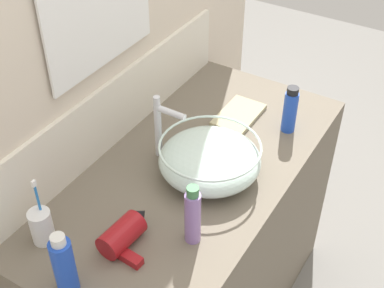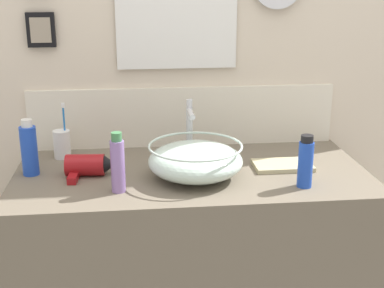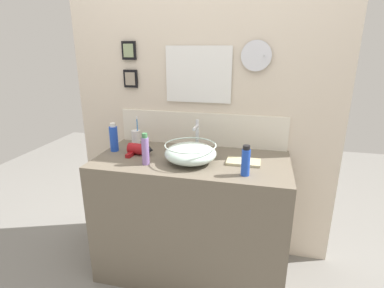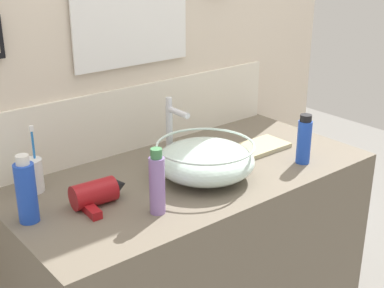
# 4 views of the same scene
# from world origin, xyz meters

# --- Properties ---
(vanity_counter) EXTENTS (1.23, 0.60, 0.84)m
(vanity_counter) POSITION_xyz_m (0.00, 0.00, 0.42)
(vanity_counter) COLOR #6B6051
(vanity_counter) RESTS_ON ground
(back_panel) EXTENTS (1.92, 0.09, 2.42)m
(back_panel) POSITION_xyz_m (-0.00, 0.33, 1.21)
(back_panel) COLOR beige
(back_panel) RESTS_ON ground
(glass_bowl_sink) EXTENTS (0.32, 0.32, 0.12)m
(glass_bowl_sink) POSITION_xyz_m (0.01, -0.06, 0.90)
(glass_bowl_sink) COLOR silver
(glass_bowl_sink) RESTS_ON vanity_counter
(faucet) EXTENTS (0.02, 0.11, 0.23)m
(faucet) POSITION_xyz_m (0.01, 0.12, 0.97)
(faucet) COLOR silver
(faucet) RESTS_ON vanity_counter
(hair_drier) EXTENTS (0.18, 0.14, 0.07)m
(hair_drier) POSITION_xyz_m (-0.35, -0.00, 0.88)
(hair_drier) COLOR maroon
(hair_drier) RESTS_ON vanity_counter
(toothbrush_cup) EXTENTS (0.06, 0.06, 0.21)m
(toothbrush_cup) POSITION_xyz_m (-0.47, 0.20, 0.89)
(toothbrush_cup) COLOR white
(toothbrush_cup) RESTS_ON vanity_counter
(lotion_bottle) EXTENTS (0.05, 0.05, 0.17)m
(lotion_bottle) POSITION_xyz_m (0.35, -0.18, 0.92)
(lotion_bottle) COLOR blue
(lotion_bottle) RESTS_ON vanity_counter
(soap_dispenser) EXTENTS (0.05, 0.05, 0.20)m
(soap_dispenser) POSITION_xyz_m (-0.25, -0.16, 0.93)
(soap_dispenser) COLOR #8C6BB2
(soap_dispenser) RESTS_ON vanity_counter
(spray_bottle) EXTENTS (0.06, 0.06, 0.20)m
(spray_bottle) POSITION_xyz_m (-0.55, 0.03, 0.93)
(spray_bottle) COLOR blue
(spray_bottle) RESTS_ON vanity_counter
(hand_towel) EXTENTS (0.21, 0.13, 0.02)m
(hand_towel) POSITION_xyz_m (0.33, 0.00, 0.85)
(hand_towel) COLOR tan
(hand_towel) RESTS_ON vanity_counter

